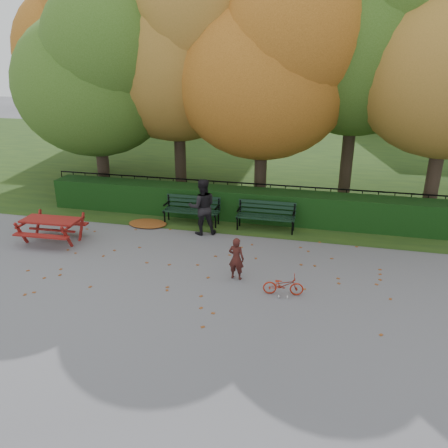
% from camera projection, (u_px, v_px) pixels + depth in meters
% --- Properties ---
extents(ground, '(90.00, 90.00, 0.00)m').
position_uv_depth(ground, '(198.00, 280.00, 10.57)').
color(ground, slate).
rests_on(ground, ground).
extents(grass_strip, '(90.00, 90.00, 0.00)m').
position_uv_depth(grass_strip, '(274.00, 158.00, 23.28)').
color(grass_strip, '#1F3916').
rests_on(grass_strip, ground).
extents(building_left, '(10.00, 7.00, 15.00)m').
position_uv_depth(building_left, '(181.00, 23.00, 33.48)').
color(building_left, tan).
rests_on(building_left, ground).
extents(building_right, '(9.00, 6.00, 12.00)m').
position_uv_depth(building_right, '(410.00, 44.00, 32.10)').
color(building_right, tan).
rests_on(building_right, ground).
extents(hedge, '(13.00, 0.90, 1.00)m').
position_uv_depth(hedge, '(237.00, 204.00, 14.48)').
color(hedge, black).
rests_on(hedge, ground).
extents(iron_fence, '(14.00, 0.04, 1.02)m').
position_uv_depth(iron_fence, '(242.00, 196.00, 15.19)').
color(iron_fence, black).
rests_on(iron_fence, ground).
extents(tree_a, '(5.88, 5.60, 7.48)m').
position_uv_depth(tree_a, '(99.00, 74.00, 15.16)').
color(tree_a, black).
rests_on(tree_a, ground).
extents(tree_b, '(6.72, 6.40, 8.79)m').
position_uv_depth(tree_b, '(183.00, 47.00, 15.30)').
color(tree_b, black).
rests_on(tree_b, ground).
extents(tree_c, '(6.30, 6.00, 8.00)m').
position_uv_depth(tree_c, '(273.00, 65.00, 14.08)').
color(tree_c, black).
rests_on(tree_c, ground).
extents(tree_d, '(7.14, 6.80, 9.58)m').
position_uv_depth(tree_d, '(373.00, 27.00, 14.15)').
color(tree_d, black).
rests_on(tree_d, ground).
extents(tree_f, '(6.93, 6.60, 9.19)m').
position_uv_depth(tree_f, '(97.00, 41.00, 18.49)').
color(tree_f, black).
rests_on(tree_f, ground).
extents(bench_left, '(1.80, 0.57, 0.88)m').
position_uv_depth(bench_left, '(192.00, 208.00, 14.03)').
color(bench_left, black).
rests_on(bench_left, ground).
extents(bench_right, '(1.80, 0.57, 0.88)m').
position_uv_depth(bench_right, '(266.00, 214.00, 13.50)').
color(bench_right, black).
rests_on(bench_right, ground).
extents(picnic_table, '(1.69, 1.38, 0.80)m').
position_uv_depth(picnic_table, '(51.00, 224.00, 12.57)').
color(picnic_table, maroon).
rests_on(picnic_table, ground).
extents(leaf_pile, '(1.34, 1.00, 0.09)m').
position_uv_depth(leaf_pile, '(148.00, 223.00, 14.04)').
color(leaf_pile, maroon).
rests_on(leaf_pile, ground).
extents(leaf_scatter, '(9.00, 5.70, 0.01)m').
position_uv_depth(leaf_scatter, '(201.00, 274.00, 10.84)').
color(leaf_scatter, maroon).
rests_on(leaf_scatter, ground).
extents(child, '(0.42, 0.31, 1.07)m').
position_uv_depth(child, '(236.00, 259.00, 10.45)').
color(child, '#3E1713').
rests_on(child, ground).
extents(adult, '(1.02, 0.92, 1.72)m').
position_uv_depth(adult, '(202.00, 207.00, 13.05)').
color(adult, black).
rests_on(adult, ground).
extents(bicycle, '(0.95, 0.43, 0.48)m').
position_uv_depth(bicycle, '(283.00, 285.00, 9.83)').
color(bicycle, '#A3220F').
rests_on(bicycle, ground).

